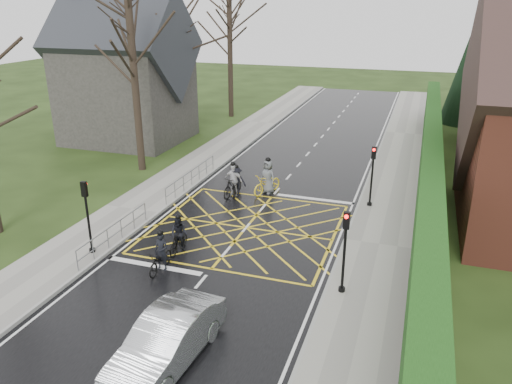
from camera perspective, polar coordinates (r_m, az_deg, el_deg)
The scene contains 22 objects.
ground at distance 23.04m, azimuth -1.13°, elevation -4.10°, with size 120.00×120.00×0.00m, color black.
road at distance 23.04m, azimuth -1.13°, elevation -4.09°, with size 9.00×80.00×0.01m, color black.
sidewalk_right at distance 21.92m, azimuth 13.89°, elevation -5.93°, with size 3.00×80.00×0.15m, color gray.
sidewalk_left at distance 25.50m, azimuth -13.94°, elevation -2.01°, with size 3.00×80.00×0.15m, color gray.
stone_wall at distance 27.31m, azimuth 18.81°, elevation -0.36°, with size 0.50×38.00×0.70m, color slate.
hedge at distance 26.76m, azimuth 19.24°, elevation 3.13°, with size 0.90×38.00×2.80m, color black.
conifer at distance 46.02m, azimuth 23.74°, elevation 13.33°, with size 4.60×4.60×10.00m.
church at distance 38.06m, azimuth -14.77°, elevation 13.01°, with size 8.80×7.80×11.00m.
tree_near at distance 30.31m, azimuth -14.11°, elevation 16.88°, with size 9.24×9.24×11.44m.
tree_mid at distance 37.74m, azimuth -8.81°, elevation 19.03°, with size 10.08×10.08×12.48m.
tree_far at distance 44.81m, azimuth -3.02°, elevation 17.66°, with size 8.40×8.40×10.40m.
railing_south at distance 21.88m, azimuth -15.90°, elevation -4.13°, with size 0.05×5.04×1.03m.
railing_north at distance 27.87m, azimuth -7.40°, elevation 2.01°, with size 0.05×6.04×1.03m.
traffic_light_ne at distance 25.24m, azimuth 13.10°, elevation 1.69°, with size 0.24×0.31×3.21m.
traffic_light_se at distance 17.54m, azimuth 10.05°, elevation -6.90°, with size 0.24×0.31×3.21m.
traffic_light_sw at distance 21.05m, azimuth -18.64°, elevation -2.83°, with size 0.24×0.31×3.21m.
cyclist_rear at distance 19.68m, azimuth -10.82°, elevation -7.36°, with size 0.63×1.75×1.70m.
cyclist_back at distance 20.91m, azimuth -8.82°, elevation -5.19°, with size 0.77×1.69×1.68m.
cyclist_mid at distance 26.65m, azimuth -2.27°, elevation 0.90°, with size 1.12×1.85×1.71m.
cyclist_front at distance 26.54m, azimuth -2.66°, elevation 0.99°, with size 1.08×1.96×1.91m.
cyclist_lead at distance 26.89m, azimuth 1.32°, elevation 1.27°, with size 1.48×2.19×2.02m.
car at distance 14.99m, azimuth -10.16°, elevation -16.41°, with size 1.58×4.52×1.49m, color silver.
Camera 1 is at (7.09, -19.63, 9.77)m, focal length 35.00 mm.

